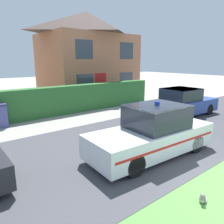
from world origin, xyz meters
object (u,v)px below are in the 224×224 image
police_car (153,133)px  house_right (87,54)px  neighbour_car_far (183,103)px  wheelie_bin (0,115)px  cat (203,198)px

police_car → house_right: (5.07, 11.85, 2.78)m
police_car → house_right: house_right is taller
police_car → neighbour_car_far: size_ratio=1.08×
police_car → wheelie_bin: 7.19m
police_car → neighbour_car_far: (5.40, 2.52, -0.03)m
cat → wheelie_bin: size_ratio=0.29×
cat → neighbour_car_far: size_ratio=0.08×
house_right → wheelie_bin: bearing=-146.7°
cat → wheelie_bin: bearing=-100.4°
police_car → cat: bearing=69.0°
house_right → neighbour_car_far: bearing=-88.0°
police_car → cat: police_car is taller
wheelie_bin → police_car: bearing=-61.9°
neighbour_car_far → house_right: house_right is taller
house_right → cat: bearing=-113.3°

